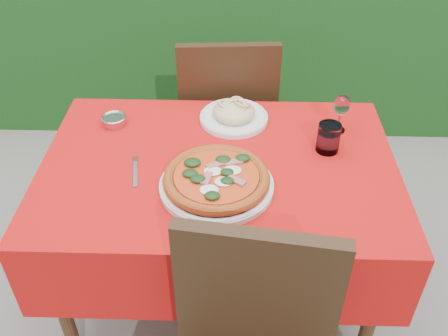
{
  "coord_description": "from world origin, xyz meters",
  "views": [
    {
      "loc": [
        0.06,
        -1.39,
        1.83
      ],
      "look_at": [
        0.02,
        -0.05,
        0.77
      ],
      "focal_mm": 40.0,
      "sensor_mm": 36.0,
      "label": 1
    }
  ],
  "objects_px": {
    "fork": "(135,174)",
    "water_glass": "(328,139)",
    "pasta_plate": "(234,114)",
    "chair_far": "(227,116)",
    "pizza_plate": "(216,181)",
    "wine_glass": "(341,106)",
    "steel_ramekin": "(114,121)"
  },
  "relations": [
    {
      "from": "water_glass",
      "to": "steel_ramekin",
      "type": "bearing_deg",
      "value": 169.88
    },
    {
      "from": "fork",
      "to": "steel_ramekin",
      "type": "distance_m",
      "value": 0.34
    },
    {
      "from": "chair_far",
      "to": "water_glass",
      "type": "height_order",
      "value": "chair_far"
    },
    {
      "from": "wine_glass",
      "to": "pasta_plate",
      "type": "bearing_deg",
      "value": 171.48
    },
    {
      "from": "pasta_plate",
      "to": "steel_ramekin",
      "type": "relative_size",
      "value": 3.09
    },
    {
      "from": "chair_far",
      "to": "pasta_plate",
      "type": "distance_m",
      "value": 0.4
    },
    {
      "from": "pizza_plate",
      "to": "pasta_plate",
      "type": "distance_m",
      "value": 0.42
    },
    {
      "from": "water_glass",
      "to": "pizza_plate",
      "type": "bearing_deg",
      "value": -150.23
    },
    {
      "from": "pizza_plate",
      "to": "fork",
      "type": "distance_m",
      "value": 0.29
    },
    {
      "from": "pizza_plate",
      "to": "wine_glass",
      "type": "bearing_deg",
      "value": 38.15
    },
    {
      "from": "wine_glass",
      "to": "fork",
      "type": "distance_m",
      "value": 0.8
    },
    {
      "from": "water_glass",
      "to": "fork",
      "type": "distance_m",
      "value": 0.7
    },
    {
      "from": "chair_far",
      "to": "water_glass",
      "type": "relative_size",
      "value": 8.88
    },
    {
      "from": "pizza_plate",
      "to": "wine_glass",
      "type": "distance_m",
      "value": 0.58
    },
    {
      "from": "pasta_plate",
      "to": "fork",
      "type": "distance_m",
      "value": 0.49
    },
    {
      "from": "water_glass",
      "to": "fork",
      "type": "bearing_deg",
      "value": -166.4
    },
    {
      "from": "pizza_plate",
      "to": "wine_glass",
      "type": "xyz_separation_m",
      "value": [
        0.45,
        0.36,
        0.07
      ]
    },
    {
      "from": "pasta_plate",
      "to": "water_glass",
      "type": "bearing_deg",
      "value": -28.99
    },
    {
      "from": "steel_ramekin",
      "to": "fork",
      "type": "bearing_deg",
      "value": -66.53
    },
    {
      "from": "pasta_plate",
      "to": "steel_ramekin",
      "type": "distance_m",
      "value": 0.47
    },
    {
      "from": "wine_glass",
      "to": "steel_ramekin",
      "type": "distance_m",
      "value": 0.87
    },
    {
      "from": "water_glass",
      "to": "wine_glass",
      "type": "distance_m",
      "value": 0.15
    },
    {
      "from": "pizza_plate",
      "to": "water_glass",
      "type": "distance_m",
      "value": 0.45
    },
    {
      "from": "fork",
      "to": "steel_ramekin",
      "type": "height_order",
      "value": "steel_ramekin"
    },
    {
      "from": "fork",
      "to": "water_glass",
      "type": "bearing_deg",
      "value": 3.82
    },
    {
      "from": "water_glass",
      "to": "wine_glass",
      "type": "relative_size",
      "value": 0.71
    },
    {
      "from": "water_glass",
      "to": "pasta_plate",
      "type": "bearing_deg",
      "value": 151.01
    },
    {
      "from": "pasta_plate",
      "to": "wine_glass",
      "type": "xyz_separation_m",
      "value": [
        0.4,
        -0.06,
        0.08
      ]
    },
    {
      "from": "wine_glass",
      "to": "fork",
      "type": "height_order",
      "value": "wine_glass"
    },
    {
      "from": "chair_far",
      "to": "wine_glass",
      "type": "bearing_deg",
      "value": 133.9
    },
    {
      "from": "water_glass",
      "to": "wine_glass",
      "type": "xyz_separation_m",
      "value": [
        0.06,
        0.13,
        0.06
      ]
    },
    {
      "from": "chair_far",
      "to": "water_glass",
      "type": "bearing_deg",
      "value": 121.76
    }
  ]
}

